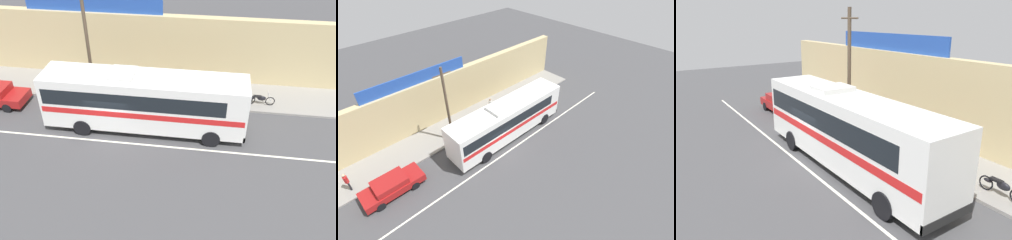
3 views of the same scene
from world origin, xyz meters
The scene contains 10 objects.
ground_plane centered at (0.00, 0.00, 0.00)m, with size 70.00×70.00×0.00m, color #444447.
sidewalk_slab centered at (0.00, 5.20, 0.07)m, with size 30.00×3.60×0.14m, color gray.
storefront_facade centered at (0.00, 7.35, 2.40)m, with size 30.00×0.70×4.80m, color tan.
storefront_billboard centered at (-2.82, 7.35, 5.35)m, with size 9.84×0.12×1.10m, color #234CAD.
road_center_stripe centered at (0.00, -0.80, 0.00)m, with size 30.00×0.14×0.01m, color silver.
intercity_bus centered at (1.89, 0.82, 2.07)m, with size 11.87×2.59×3.78m.
utility_pole centered at (-2.18, 3.79, 3.92)m, with size 1.60×0.22×7.30m.
motorcycle_purple centered at (9.05, 4.26, 0.57)m, with size 1.89×0.56×0.94m.
motorcycle_green centered at (7.59, 4.29, 0.57)m, with size 1.93×0.56×0.94m.
pedestrian_far_right centered at (3.26, 4.73, 1.05)m, with size 0.30×0.48×1.58m.
Camera 1 is at (5.82, -16.33, 13.23)m, focal length 38.09 mm.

